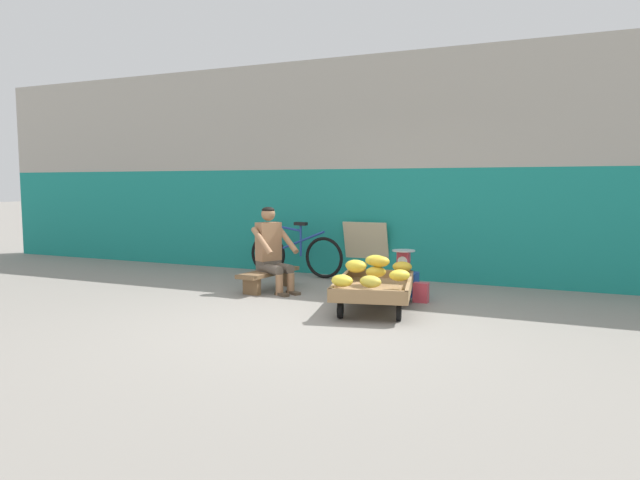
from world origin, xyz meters
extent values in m
plane|color=gray|center=(0.00, 0.00, 0.00)|extent=(80.00, 80.00, 0.00)
cube|color=#19847A|center=(0.00, 3.24, 0.84)|extent=(16.00, 0.30, 1.68)
cube|color=#A8A399|center=(0.00, 3.24, 2.54)|extent=(16.00, 0.30, 1.71)
cube|color=#99754C|center=(0.39, 0.94, 0.23)|extent=(1.13, 1.59, 0.05)
cube|color=#99754C|center=(0.00, 0.85, 0.31)|extent=(0.34, 1.42, 0.10)
cube|color=#99754C|center=(0.78, 1.02, 0.31)|extent=(0.34, 1.42, 0.10)
cube|color=#99754C|center=(0.24, 1.62, 0.31)|extent=(0.83, 0.22, 0.10)
cube|color=#99754C|center=(0.53, 0.25, 0.31)|extent=(0.83, 0.22, 0.10)
cylinder|color=black|center=(-0.03, 1.36, 0.09)|extent=(0.09, 0.19, 0.18)
cylinder|color=black|center=(0.59, 1.50, 0.09)|extent=(0.09, 0.19, 0.18)
cylinder|color=black|center=(0.19, 0.38, 0.09)|extent=(0.09, 0.19, 0.18)
cylinder|color=black|center=(0.80, 0.51, 0.09)|extent=(0.09, 0.19, 0.18)
ellipsoid|color=gold|center=(0.37, 1.03, 0.42)|extent=(0.30, 0.29, 0.13)
ellipsoid|color=yellow|center=(0.69, 0.90, 0.42)|extent=(0.30, 0.29, 0.13)
ellipsoid|color=gold|center=(0.54, 1.57, 0.42)|extent=(0.28, 0.24, 0.13)
ellipsoid|color=gold|center=(0.05, 1.27, 0.42)|extent=(0.30, 0.29, 0.13)
ellipsoid|color=gold|center=(0.53, 0.37, 0.42)|extent=(0.27, 0.22, 0.13)
ellipsoid|color=yellow|center=(0.23, 0.30, 0.42)|extent=(0.26, 0.20, 0.13)
ellipsoid|color=gold|center=(0.00, 1.44, 0.42)|extent=(0.29, 0.27, 0.13)
ellipsoid|color=gold|center=(0.27, 0.62, 0.55)|extent=(0.26, 0.20, 0.13)
ellipsoid|color=yellow|center=(0.33, 1.13, 0.55)|extent=(0.29, 0.25, 0.13)
ellipsoid|color=gold|center=(0.41, 1.05, 0.55)|extent=(0.28, 0.23, 0.13)
cube|color=brown|center=(-1.32, 1.52, 0.24)|extent=(0.43, 1.13, 0.05)
cube|color=brown|center=(-1.28, 1.91, 0.11)|extent=(0.25, 0.11, 0.22)
cube|color=brown|center=(-1.37, 1.14, 0.11)|extent=(0.25, 0.11, 0.22)
cylinder|color=#9E704C|center=(-0.93, 1.41, 0.14)|extent=(0.10, 0.10, 0.27)
cube|color=#4C3D2D|center=(-0.88, 1.38, 0.02)|extent=(0.24, 0.19, 0.04)
cylinder|color=brown|center=(-1.10, 1.51, 0.32)|extent=(0.41, 0.31, 0.13)
cylinder|color=#9E704C|center=(-1.02, 1.25, 0.14)|extent=(0.10, 0.10, 0.27)
cube|color=#4C3D2D|center=(-0.96, 1.22, 0.02)|extent=(0.24, 0.19, 0.04)
cylinder|color=brown|center=(-1.19, 1.35, 0.32)|extent=(0.41, 0.31, 0.13)
cube|color=brown|center=(-1.32, 1.52, 0.34)|extent=(0.33, 0.35, 0.14)
cube|color=#9E704C|center=(-1.32, 1.52, 0.67)|extent=(0.31, 0.37, 0.52)
cylinder|color=#9E704C|center=(-1.09, 1.62, 0.70)|extent=(0.45, 0.29, 0.36)
cylinder|color=#9E704C|center=(-1.28, 1.27, 0.70)|extent=(0.45, 0.29, 0.36)
sphere|color=#9E704C|center=(-1.32, 1.52, 1.05)|extent=(0.19, 0.19, 0.19)
ellipsoid|color=black|center=(-1.32, 1.52, 1.10)|extent=(0.17, 0.17, 0.09)
cube|color=#234CA8|center=(0.46, 1.91, 0.15)|extent=(0.36, 0.28, 0.30)
cylinder|color=#28282D|center=(0.46, 1.91, 0.32)|extent=(0.20, 0.20, 0.03)
cube|color=#C6384C|center=(0.46, 1.91, 0.45)|extent=(0.16, 0.10, 0.24)
cylinder|color=white|center=(0.46, 1.86, 0.45)|extent=(0.13, 0.01, 0.13)
cylinder|color=#B2B5BA|center=(0.46, 1.91, 0.58)|extent=(0.30, 0.30, 0.01)
torus|color=black|center=(-2.03, 2.79, 0.32)|extent=(0.64, 0.09, 0.64)
torus|color=black|center=(-1.01, 2.72, 0.32)|extent=(0.64, 0.09, 0.64)
cylinder|color=#234299|center=(-1.52, 2.76, 0.52)|extent=(1.03, 0.11, 0.43)
cylinder|color=#234299|center=(-1.42, 2.75, 0.56)|extent=(0.04, 0.04, 0.48)
cylinder|color=#234299|center=(-1.72, 2.77, 0.76)|extent=(0.62, 0.08, 0.12)
cube|color=black|center=(-1.42, 2.75, 0.83)|extent=(0.21, 0.11, 0.05)
cylinder|color=black|center=(-2.03, 2.79, 0.78)|extent=(0.06, 0.48, 0.03)
cube|color=#C6B289|center=(-0.44, 3.06, 0.43)|extent=(0.70, 0.27, 0.87)
cube|color=#D13D4C|center=(0.79, 1.55, 0.12)|extent=(0.18, 0.12, 0.24)
camera|label=1|loc=(2.41, -5.28, 1.45)|focal=32.04mm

